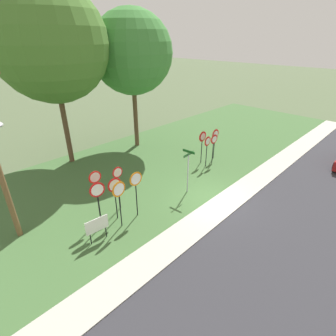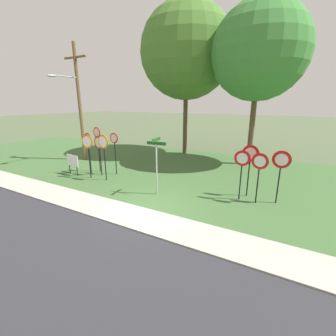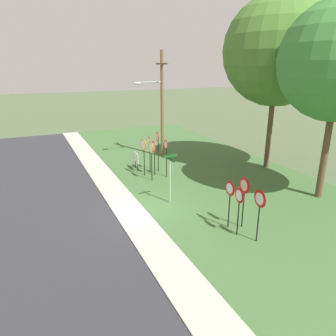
% 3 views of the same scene
% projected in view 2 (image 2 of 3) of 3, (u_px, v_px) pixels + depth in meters
% --- Properties ---
extents(ground_plane, '(160.00, 160.00, 0.00)m').
position_uv_depth(ground_plane, '(145.00, 209.00, 9.67)').
color(ground_plane, '#4C5B3D').
extents(road_asphalt, '(44.00, 6.40, 0.01)m').
position_uv_depth(road_asphalt, '(34.00, 286.00, 5.63)').
color(road_asphalt, '#2D2D33').
rests_on(road_asphalt, ground_plane).
extents(sidewalk_strip, '(44.00, 1.60, 0.06)m').
position_uv_depth(sidewalk_strip, '(134.00, 216.00, 8.99)').
color(sidewalk_strip, '#ADAA9E').
rests_on(sidewalk_strip, ground_plane).
extents(grass_median, '(44.00, 12.00, 0.04)m').
position_uv_depth(grass_median, '(198.00, 172.00, 14.71)').
color(grass_median, '#3D6033').
rests_on(grass_median, ground_plane).
extents(stop_sign_near_left, '(0.76, 0.15, 2.53)m').
position_uv_depth(stop_sign_near_left, '(88.00, 144.00, 13.99)').
color(stop_sign_near_left, black).
rests_on(stop_sign_near_left, grass_median).
extents(stop_sign_near_right, '(0.76, 0.11, 2.40)m').
position_uv_depth(stop_sign_near_right, '(99.00, 147.00, 13.55)').
color(stop_sign_near_right, black).
rests_on(stop_sign_near_right, grass_median).
extents(stop_sign_far_left, '(0.78, 0.12, 2.55)m').
position_uv_depth(stop_sign_far_left, '(88.00, 147.00, 13.06)').
color(stop_sign_far_left, black).
rests_on(stop_sign_far_left, grass_median).
extents(stop_sign_far_center, '(0.61, 0.09, 2.56)m').
position_uv_depth(stop_sign_far_center, '(115.00, 145.00, 13.74)').
color(stop_sign_far_center, black).
rests_on(stop_sign_far_center, grass_median).
extents(stop_sign_far_right, '(0.65, 0.11, 2.83)m').
position_uv_depth(stop_sign_far_right, '(98.00, 140.00, 14.26)').
color(stop_sign_far_right, black).
rests_on(stop_sign_far_right, grass_median).
extents(stop_sign_center_tall, '(0.75, 0.10, 2.60)m').
position_uv_depth(stop_sign_center_tall, '(104.00, 148.00, 12.62)').
color(stop_sign_center_tall, black).
rests_on(stop_sign_center_tall, grass_median).
extents(yield_sign_near_left, '(0.77, 0.11, 2.46)m').
position_uv_depth(yield_sign_near_left, '(250.00, 158.00, 10.45)').
color(yield_sign_near_left, black).
rests_on(yield_sign_near_left, grass_median).
extents(yield_sign_near_right, '(0.70, 0.10, 2.30)m').
position_uv_depth(yield_sign_near_right, '(242.00, 164.00, 10.07)').
color(yield_sign_near_right, black).
rests_on(yield_sign_near_right, grass_median).
extents(yield_sign_far_left, '(0.76, 0.11, 2.36)m').
position_uv_depth(yield_sign_far_left, '(281.00, 165.00, 9.69)').
color(yield_sign_far_left, black).
rests_on(yield_sign_far_left, grass_median).
extents(yield_sign_far_right, '(0.70, 0.12, 2.26)m').
position_uv_depth(yield_sign_far_right, '(259.00, 167.00, 9.71)').
color(yield_sign_far_right, black).
rests_on(yield_sign_far_right, grass_median).
extents(street_name_post, '(0.96, 0.81, 2.74)m').
position_uv_depth(street_name_post, '(157.00, 161.00, 10.71)').
color(street_name_post, '#9EA0A8').
rests_on(street_name_post, grass_median).
extents(utility_pole, '(2.10, 2.41, 8.29)m').
position_uv_depth(utility_pole, '(77.00, 99.00, 16.51)').
color(utility_pole, brown).
rests_on(utility_pole, grass_median).
extents(notice_board, '(1.10, 0.15, 1.25)m').
position_uv_depth(notice_board, '(72.00, 161.00, 13.94)').
color(notice_board, black).
rests_on(notice_board, grass_median).
extents(oak_tree_left, '(7.27, 7.27, 11.72)m').
position_uv_depth(oak_tree_left, '(187.00, 52.00, 17.93)').
color(oak_tree_left, brown).
rests_on(oak_tree_left, grass_median).
extents(oak_tree_right, '(6.13, 6.13, 10.46)m').
position_uv_depth(oak_tree_right, '(259.00, 52.00, 14.64)').
color(oak_tree_right, brown).
rests_on(oak_tree_right, grass_median).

